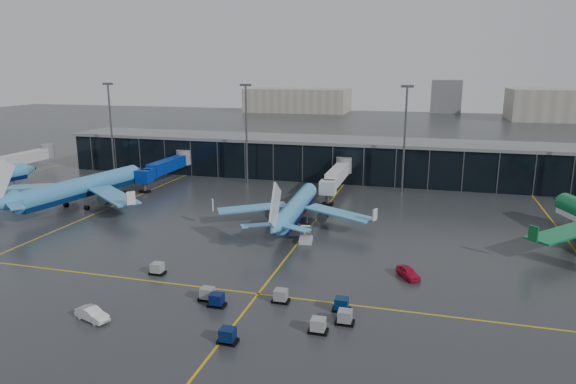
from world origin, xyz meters
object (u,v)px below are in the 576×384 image
(service_van_red, at_px, (408,273))
(mobile_airstair, at_px, (306,238))
(airliner_arkefly, at_px, (81,176))
(airliner_klm_near, at_px, (296,196))
(service_van_white, at_px, (92,314))
(baggage_carts, at_px, (259,304))

(service_van_red, bearing_deg, mobile_airstair, 115.27)
(airliner_arkefly, relative_size, airliner_klm_near, 1.22)
(service_van_red, height_order, service_van_white, service_van_red)
(airliner_arkefly, relative_size, service_van_white, 9.35)
(airliner_klm_near, bearing_deg, service_van_white, -109.71)
(service_van_red, bearing_deg, baggage_carts, -170.99)
(mobile_airstair, bearing_deg, baggage_carts, -97.95)
(airliner_arkefly, xyz_separation_m, baggage_carts, (52.60, -36.99, -6.00))
(airliner_arkefly, relative_size, mobile_airstair, 12.57)
(airliner_klm_near, xyz_separation_m, service_van_white, (-13.57, -44.12, -4.77))
(service_van_red, bearing_deg, airliner_klm_near, 103.99)
(airliner_klm_near, xyz_separation_m, mobile_airstair, (4.28, -9.79, -4.78))
(baggage_carts, relative_size, service_van_red, 6.63)
(service_van_white, bearing_deg, baggage_carts, -48.97)
(baggage_carts, relative_size, service_van_white, 6.58)
(baggage_carts, relative_size, mobile_airstair, 8.85)
(airliner_klm_near, bearing_deg, mobile_airstair, -69.01)
(service_van_white, bearing_deg, mobile_airstair, -9.60)
(baggage_carts, height_order, service_van_white, baggage_carts)
(service_van_red, xyz_separation_m, service_van_white, (-35.59, -23.05, -0.02))
(mobile_airstair, bearing_deg, service_van_white, -126.18)
(airliner_arkefly, distance_m, baggage_carts, 64.58)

